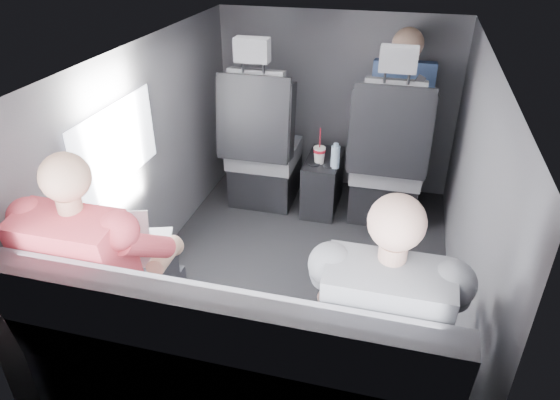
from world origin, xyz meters
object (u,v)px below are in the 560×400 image
(rear_bench, at_px, (236,376))
(laptop_black, at_px, (374,293))
(water_bottle, at_px, (335,157))
(passenger_rear_left, at_px, (107,275))
(front_seat_left, at_px, (262,154))
(passenger_rear_right, at_px, (382,325))
(center_console, at_px, (323,183))
(front_seat_right, at_px, (387,167))
(laptop_white, at_px, (123,244))
(passenger_front_right, at_px, (400,106))
(soda_cup, at_px, (319,154))

(rear_bench, relative_size, laptop_black, 4.13)
(water_bottle, xyz_separation_m, passenger_rear_left, (-0.68, -1.72, 0.15))
(front_seat_left, xyz_separation_m, passenger_rear_right, (0.99, -1.81, 0.23))
(center_console, distance_m, water_bottle, 0.33)
(front_seat_right, xyz_separation_m, water_bottle, (-0.35, -0.09, 0.08))
(center_console, distance_m, passenger_rear_left, 1.98)
(front_seat_left, bearing_deg, water_bottle, -9.30)
(laptop_white, bearing_deg, rear_bench, -26.02)
(water_bottle, bearing_deg, front_seat_left, 170.70)
(passenger_rear_left, height_order, passenger_front_right, passenger_front_right)
(passenger_front_right, bearing_deg, laptop_white, -121.09)
(rear_bench, bearing_deg, soda_cup, 90.59)
(center_console, relative_size, laptop_white, 1.09)
(front_seat_left, xyz_separation_m, laptop_white, (-0.18, -1.59, 0.24))
(front_seat_left, bearing_deg, laptop_black, -60.13)
(laptop_black, bearing_deg, laptop_white, 177.50)
(rear_bench, distance_m, laptop_black, 0.64)
(front_seat_left, bearing_deg, passenger_rear_left, -94.22)
(front_seat_left, relative_size, soda_cup, 4.84)
(soda_cup, height_order, passenger_rear_left, passenger_rear_left)
(passenger_rear_left, bearing_deg, center_console, 72.47)
(laptop_white, bearing_deg, passenger_rear_right, -10.28)
(front_seat_right, height_order, laptop_white, front_seat_right)
(front_seat_right, xyz_separation_m, passenger_rear_left, (-1.03, -1.81, 0.23))
(laptop_black, bearing_deg, passenger_rear_right, -73.80)
(front_seat_left, height_order, front_seat_right, same)
(front_seat_left, xyz_separation_m, passenger_rear_left, (-0.13, -1.81, 0.23))
(front_seat_right, xyz_separation_m, laptop_white, (-1.08, -1.59, 0.24))
(passenger_front_right, bearing_deg, laptop_black, -89.78)
(laptop_white, bearing_deg, laptop_black, -2.50)
(soda_cup, xyz_separation_m, water_bottle, (0.12, -0.04, 0.02))
(front_seat_left, relative_size, rear_bench, 0.79)
(passenger_rear_left, bearing_deg, front_seat_right, 60.24)
(rear_bench, bearing_deg, laptop_black, 27.64)
(soda_cup, relative_size, water_bottle, 1.46)
(center_console, relative_size, laptop_black, 1.24)
(water_bottle, height_order, laptop_white, laptop_white)
(laptop_white, relative_size, laptop_black, 1.14)
(laptop_white, distance_m, laptop_black, 1.13)
(front_seat_left, xyz_separation_m, center_console, (0.45, 0.04, -0.20))
(front_seat_left, bearing_deg, passenger_front_right, 15.40)
(water_bottle, distance_m, passenger_front_right, 0.59)
(center_console, bearing_deg, passenger_front_right, 24.14)
(passenger_front_right, bearing_deg, passenger_rear_right, -88.48)
(laptop_black, bearing_deg, passenger_front_right, 90.22)
(passenger_rear_right, bearing_deg, center_console, 106.33)
(front_seat_right, xyz_separation_m, passenger_rear_right, (0.09, -1.81, 0.23))
(soda_cup, height_order, laptop_black, laptop_black)
(soda_cup, height_order, passenger_rear_right, passenger_rear_right)
(soda_cup, xyz_separation_m, passenger_rear_right, (0.56, -1.76, 0.16))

